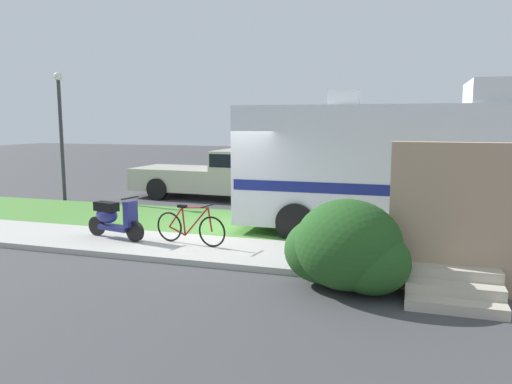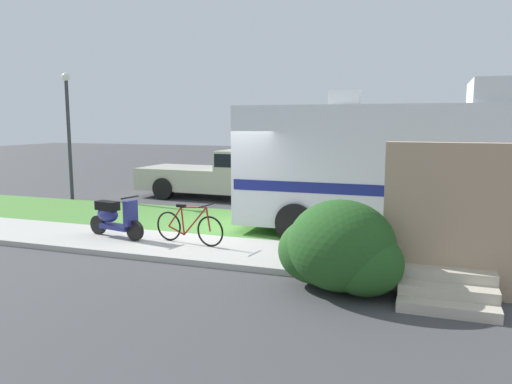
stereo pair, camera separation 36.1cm
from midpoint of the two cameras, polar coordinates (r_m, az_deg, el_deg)
The scene contains 11 objects.
ground_plane at distance 11.60m, azimuth -5.19°, elevation -5.42°, with size 80.00×80.00×0.00m, color #424244.
sidewalk at distance 10.53m, azimuth -7.75°, elevation -6.54°, with size 24.00×2.00×0.12m.
grass_strip at distance 12.95m, azimuth -2.61°, elevation -3.77°, with size 24.00×3.40×0.08m.
motorhome_rv at distance 11.84m, azimuth 14.57°, elevation 3.00°, with size 6.90×2.57×3.58m.
scooter at distance 11.54m, azimuth -17.05°, elevation -2.88°, with size 1.60×0.61×0.97m.
bicycle at distance 10.63m, azimuth -8.58°, elevation -4.03°, with size 1.72×0.52×0.88m.
pickup_truck_near at distance 17.31m, azimuth -3.83°, elevation 2.25°, with size 5.77×2.38×1.73m.
porch_steps at distance 8.29m, azimuth 20.79°, elevation -4.58°, with size 2.00×1.26×2.40m.
bush_by_porch at distance 8.04m, azimuth 9.10°, elevation -6.56°, with size 2.06×1.55×1.46m.
bottle_green at distance 9.95m, azimuth 19.39°, elevation -6.80°, with size 0.08×0.08×0.26m.
street_lamp_post at distance 18.16m, azimuth -22.17°, elevation 7.30°, with size 0.28×0.28×4.34m.
Camera 1 is at (4.23, -10.44, 2.73)m, focal length 34.63 mm.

